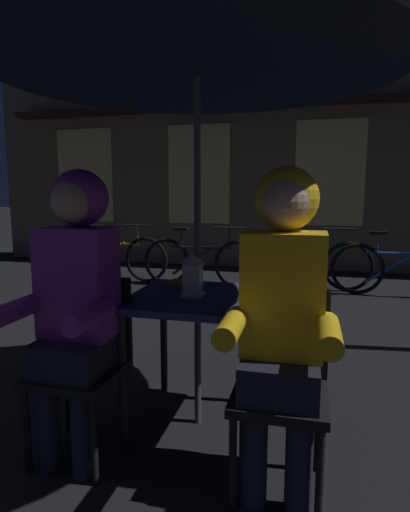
{
  "coord_description": "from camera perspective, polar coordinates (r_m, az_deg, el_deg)",
  "views": [
    {
      "loc": [
        0.58,
        -2.15,
        1.29
      ],
      "look_at": [
        0.0,
        0.17,
        0.93
      ],
      "focal_mm": 29.6,
      "sensor_mm": 36.0,
      "label": 1
    }
  ],
  "objects": [
    {
      "name": "cafe_table",
      "position": [
        2.32,
        -1.0,
        -7.73
      ],
      "size": [
        0.72,
        0.72,
        0.74
      ],
      "color": "navy",
      "rests_on": "ground_plane"
    },
    {
      "name": "bicycle_fourth",
      "position": [
        5.77,
        24.89,
        -1.64
      ],
      "size": [
        1.68,
        0.08,
        0.84
      ],
      "color": "black",
      "rests_on": "ground_plane"
    },
    {
      "name": "person_right_hooded",
      "position": [
        1.79,
        10.44,
        -5.97
      ],
      "size": [
        0.45,
        0.56,
        1.4
      ],
      "color": "black",
      "rests_on": "ground_plane"
    },
    {
      "name": "ground_plane",
      "position": [
        2.58,
        -0.96,
        -21.49
      ],
      "size": [
        60.0,
        60.0,
        0.0
      ],
      "primitive_type": "plane",
      "color": "black"
    },
    {
      "name": "person_left_hooded",
      "position": [
        2.07,
        -17.13,
        -4.17
      ],
      "size": [
        0.45,
        0.56,
        1.4
      ],
      "color": "black",
      "rests_on": "ground_plane"
    },
    {
      "name": "bicycle_nearest",
      "position": [
        6.35,
        -12.22,
        -0.16
      ],
      "size": [
        1.68,
        0.1,
        0.84
      ],
      "color": "black",
      "rests_on": "ground_plane"
    },
    {
      "name": "chair_left",
      "position": [
        2.22,
        -15.94,
        -12.88
      ],
      "size": [
        0.4,
        0.4,
        0.87
      ],
      "color": "black",
      "rests_on": "ground_plane"
    },
    {
      "name": "patio_umbrella",
      "position": [
        2.36,
        -1.11,
        27.59
      ],
      "size": [
        2.1,
        2.1,
        2.31
      ],
      "color": "#4C4C51",
      "rests_on": "ground_plane"
    },
    {
      "name": "chair_right",
      "position": [
        1.96,
        10.26,
        -15.72
      ],
      "size": [
        0.4,
        0.4,
        0.87
      ],
      "color": "black",
      "rests_on": "ground_plane"
    },
    {
      "name": "bicycle_second",
      "position": [
        5.8,
        -0.52,
        -0.78
      ],
      "size": [
        1.68,
        0.08,
        0.84
      ],
      "color": "black",
      "rests_on": "ground_plane"
    },
    {
      "name": "book",
      "position": [
        2.52,
        -3.05,
        -3.8
      ],
      "size": [
        0.23,
        0.19,
        0.02
      ],
      "primitive_type": "cube",
      "rotation": [
        0.0,
        0.0,
        -0.27
      ],
      "color": "olive",
      "rests_on": "cafe_table"
    },
    {
      "name": "shopfront_building",
      "position": [
        7.8,
        8.18,
        21.84
      ],
      "size": [
        10.0,
        0.93,
        6.2
      ],
      "color": "#6B5B4C",
      "rests_on": "ground_plane"
    },
    {
      "name": "lantern",
      "position": [
        2.25,
        -1.65,
        -2.44
      ],
      "size": [
        0.11,
        0.11,
        0.23
      ],
      "color": "white",
      "rests_on": "cafe_table"
    },
    {
      "name": "bicycle_third",
      "position": [
        5.78,
        13.71,
        -1.06
      ],
      "size": [
        1.68,
        0.14,
        0.84
      ],
      "color": "black",
      "rests_on": "ground_plane"
    }
  ]
}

